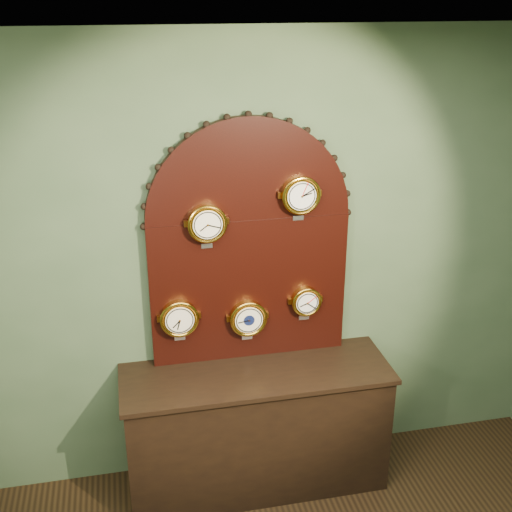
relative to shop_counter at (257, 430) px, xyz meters
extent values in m
plane|color=#41583C|center=(0.00, 0.27, 1.00)|extent=(4.00, 0.00, 4.00)
cube|color=black|center=(0.00, 0.00, 0.00)|extent=(1.60, 0.50, 0.80)
cube|color=black|center=(0.00, 0.22, 0.88)|extent=(1.20, 0.06, 0.90)
cylinder|color=black|center=(0.00, 0.22, 1.33)|extent=(1.20, 0.06, 1.20)
cylinder|color=gold|center=(-0.25, 0.16, 1.35)|extent=(0.21, 0.08, 0.21)
torus|color=gold|center=(-0.25, 0.13, 1.35)|extent=(0.23, 0.02, 0.23)
cylinder|color=beige|center=(-0.25, 0.12, 1.35)|extent=(0.17, 0.01, 0.17)
cube|color=silver|center=(-0.25, 0.19, 1.20)|extent=(0.06, 0.01, 0.03)
cylinder|color=gold|center=(0.29, 0.16, 1.48)|extent=(0.21, 0.08, 0.21)
torus|color=gold|center=(0.29, 0.13, 1.48)|extent=(0.23, 0.02, 0.23)
cylinder|color=silver|center=(0.29, 0.12, 1.48)|extent=(0.17, 0.01, 0.17)
cube|color=silver|center=(0.29, 0.19, 1.33)|extent=(0.06, 0.01, 0.03)
cylinder|color=gold|center=(-0.44, 0.16, 0.76)|extent=(0.22, 0.08, 0.22)
torus|color=gold|center=(-0.44, 0.13, 0.76)|extent=(0.23, 0.02, 0.23)
cylinder|color=beige|center=(-0.44, 0.12, 0.76)|extent=(0.17, 0.01, 0.17)
cube|color=silver|center=(-0.44, 0.19, 0.61)|extent=(0.06, 0.01, 0.03)
cylinder|color=gold|center=(-0.02, 0.16, 0.72)|extent=(0.21, 0.08, 0.21)
torus|color=gold|center=(-0.02, 0.13, 0.72)|extent=(0.23, 0.02, 0.23)
cylinder|color=beige|center=(-0.02, 0.12, 0.72)|extent=(0.17, 0.01, 0.17)
cube|color=silver|center=(-0.02, 0.19, 0.57)|extent=(0.07, 0.01, 0.03)
cylinder|color=#0D153B|center=(-0.02, 0.12, 0.72)|extent=(0.07, 0.00, 0.07)
cylinder|color=gold|center=(0.34, 0.16, 0.80)|extent=(0.17, 0.08, 0.17)
torus|color=gold|center=(0.34, 0.13, 0.80)|extent=(0.19, 0.02, 0.19)
cylinder|color=silver|center=(0.34, 0.12, 0.80)|extent=(0.14, 0.01, 0.14)
cube|color=silver|center=(0.34, 0.19, 0.67)|extent=(0.06, 0.01, 0.03)
camera|label=1|loc=(-0.70, -3.27, 2.58)|focal=45.51mm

